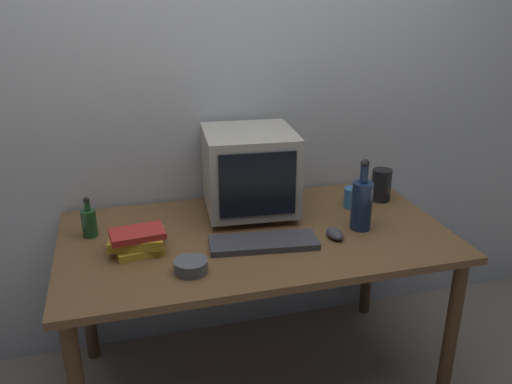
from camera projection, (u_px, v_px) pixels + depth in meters
name	position (u px, v px, depth m)	size (l,w,h in m)	color
ground_plane	(256.00, 379.00, 2.42)	(6.00, 6.00, 0.00)	gray
back_wall	(228.00, 88.00, 2.40)	(4.00, 0.08, 2.50)	silver
desk	(256.00, 251.00, 2.18)	(1.56, 0.85, 0.74)	brown
crt_monitor	(249.00, 171.00, 2.27)	(0.41, 0.41, 0.37)	#B2AD9E
keyboard	(263.00, 242.00, 2.04)	(0.42, 0.15, 0.02)	#3F3F47
computer_mouse	(335.00, 234.00, 2.10)	(0.06, 0.10, 0.04)	#3F3F47
bottle_tall	(362.00, 203.00, 2.15)	(0.09, 0.09, 0.30)	navy
bottle_short	(89.00, 222.00, 2.10)	(0.06, 0.06, 0.17)	#1E4C23
book_stack	(137.00, 241.00, 1.98)	(0.22, 0.18, 0.09)	gold
mug	(353.00, 197.00, 2.38)	(0.12, 0.08, 0.09)	#3370B2
cd_spindle	(191.00, 266.00, 1.85)	(0.12, 0.12, 0.04)	#595B66
metal_canister	(381.00, 185.00, 2.45)	(0.09, 0.09, 0.15)	black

